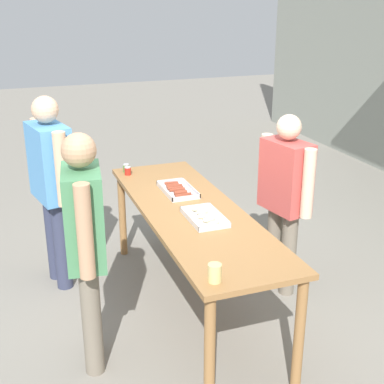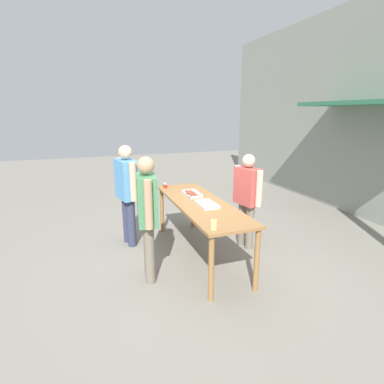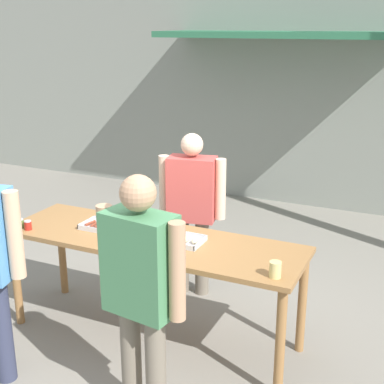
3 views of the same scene
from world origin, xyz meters
TOP-DOWN VIEW (x-y plane):
  - ground_plane at (0.00, 0.00)m, footprint 24.00×24.00m
  - serving_table at (0.00, 0.00)m, footprint 2.47×0.75m
  - food_tray_sausages at (-0.41, 0.02)m, footprint 0.45×0.25m
  - food_tray_buns at (0.20, 0.03)m, footprint 0.42×0.25m
  - condiment_jar_mustard at (-1.11, -0.27)m, footprint 0.06×0.06m
  - condiment_jar_ketchup at (-1.02, -0.27)m, footprint 0.06×0.06m
  - beer_cup at (1.09, -0.26)m, footprint 0.08×0.08m
  - person_server_behind_table at (-0.04, 0.85)m, footprint 0.63×0.32m
  - person_customer_holding_hotdog at (-0.82, -0.99)m, footprint 0.67×0.36m
  - person_customer_with_cup at (0.43, -0.90)m, footprint 0.64×0.30m

SIDE VIEW (x-z plane):
  - ground_plane at x=0.00m, z-range 0.00..0.00m
  - serving_table at x=0.00m, z-range 0.35..1.24m
  - food_tray_sausages at x=-0.41m, z-range 0.89..0.93m
  - food_tray_buns at x=0.20m, z-range 0.88..0.94m
  - condiment_jar_mustard at x=-1.11m, z-range 0.89..0.97m
  - condiment_jar_ketchup at x=-1.02m, z-range 0.89..0.97m
  - person_server_behind_table at x=-0.04m, z-range 0.14..1.73m
  - beer_cup at x=1.09m, z-range 0.89..1.01m
  - person_customer_with_cup at x=0.43m, z-range 0.16..1.86m
  - person_customer_holding_hotdog at x=-0.82m, z-range 0.15..1.87m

